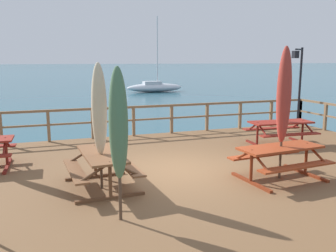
# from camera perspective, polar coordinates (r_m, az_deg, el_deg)

# --- Properties ---
(ground_plane) EXTENTS (600.00, 600.00, 0.00)m
(ground_plane) POSITION_cam_1_polar(r_m,az_deg,el_deg) (9.41, 1.42, -10.44)
(ground_plane) COLOR #2D5B6B
(wooden_deck) EXTENTS (14.91, 9.12, 0.62)m
(wooden_deck) POSITION_cam_1_polar(r_m,az_deg,el_deg) (9.30, 1.42, -8.67)
(wooden_deck) COLOR brown
(wooden_deck) RESTS_ON ground
(railing_waterside_far) EXTENTS (14.71, 0.10, 1.09)m
(railing_waterside_far) POSITION_cam_1_polar(r_m,az_deg,el_deg) (13.16, -5.43, 1.59)
(railing_waterside_far) COLOR brown
(railing_waterside_far) RESTS_ON wooden_deck
(picnic_table_back_left) EXTENTS (2.11, 1.55, 0.78)m
(picnic_table_back_left) POSITION_cam_1_polar(r_m,az_deg,el_deg) (12.31, 17.20, -0.24)
(picnic_table_back_left) COLOR maroon
(picnic_table_back_left) RESTS_ON wooden_deck
(picnic_table_front_left) EXTENTS (2.08, 1.56, 0.78)m
(picnic_table_front_left) POSITION_cam_1_polar(r_m,az_deg,el_deg) (8.78, 17.14, -4.39)
(picnic_table_front_left) COLOR #993819
(picnic_table_front_left) RESTS_ON wooden_deck
(picnic_table_mid_right) EXTENTS (1.49, 1.90, 0.78)m
(picnic_table_mid_right) POSITION_cam_1_polar(r_m,az_deg,el_deg) (7.95, -10.31, -5.64)
(picnic_table_mid_right) COLOR brown
(picnic_table_mid_right) RESTS_ON wooden_deck
(patio_umbrella_tall_back_left) EXTENTS (0.32, 0.32, 2.76)m
(patio_umbrella_tall_back_left) POSITION_cam_1_polar(r_m,az_deg,el_deg) (12.17, 17.56, 5.29)
(patio_umbrella_tall_back_left) COLOR #4C3828
(patio_umbrella_tall_back_left) RESTS_ON wooden_deck
(patio_umbrella_short_mid) EXTENTS (0.32, 0.32, 3.03)m
(patio_umbrella_short_mid) POSITION_cam_1_polar(r_m,az_deg,el_deg) (8.58, 17.68, 4.52)
(patio_umbrella_short_mid) COLOR #4C3828
(patio_umbrella_short_mid) RESTS_ON wooden_deck
(patio_umbrella_tall_front) EXTENTS (0.32, 0.32, 2.68)m
(patio_umbrella_tall_front) POSITION_cam_1_polar(r_m,az_deg,el_deg) (7.65, -10.70, 2.50)
(patio_umbrella_tall_front) COLOR #4C3828
(patio_umbrella_tall_front) RESTS_ON wooden_deck
(patio_umbrella_tall_mid_right) EXTENTS (0.32, 0.32, 2.63)m
(patio_umbrella_tall_mid_right) POSITION_cam_1_polar(r_m,az_deg,el_deg) (6.05, -7.77, 0.24)
(patio_umbrella_tall_mid_right) COLOR #4C3828
(patio_umbrella_tall_mid_right) RESTS_ON wooden_deck
(lamp_post_hooked) EXTENTS (0.64, 0.38, 3.20)m
(lamp_post_hooked) POSITION_cam_1_polar(r_m,az_deg,el_deg) (15.45, 19.71, 7.47)
(lamp_post_hooked) COLOR black
(lamp_post_hooked) RESTS_ON wooden_deck
(sailboat_distant) EXTENTS (6.01, 1.73, 7.72)m
(sailboat_distant) POSITION_cam_1_polar(r_m,az_deg,el_deg) (38.49, -2.11, 6.11)
(sailboat_distant) COLOR silver
(sailboat_distant) RESTS_ON ground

